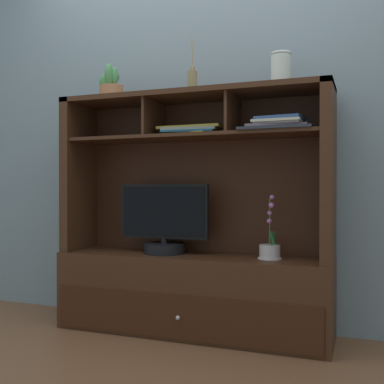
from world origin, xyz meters
name	(u,v)px	position (x,y,z in m)	size (l,w,h in m)	color
floor_plane	(192,334)	(0.00, 0.00, -0.01)	(6.00, 6.00, 0.02)	brown
back_wall	(205,102)	(0.00, 0.23, 1.40)	(6.00, 0.02, 2.80)	gray
media_console	(193,260)	(0.00, 0.01, 0.43)	(1.61, 0.44, 1.41)	#432515
tv_monitor	(164,225)	(-0.18, -0.01, 0.63)	(0.56, 0.25, 0.42)	black
potted_orchid	(270,249)	(0.46, -0.01, 0.51)	(0.13, 0.13, 0.36)	silver
magazine_stack_left	(191,131)	(-0.01, 0.00, 1.19)	(0.39, 0.28, 0.05)	gold
magazine_stack_centre	(278,125)	(0.51, -0.06, 1.19)	(0.39, 0.24, 0.07)	#2B2E39
diffuser_bottle	(192,82)	(0.00, 0.01, 1.48)	(0.06, 0.06, 0.33)	#8E7B4F
potted_succulent	(111,86)	(-0.53, -0.03, 1.49)	(0.17, 0.17, 0.21)	#B17249
ceramic_vase	(281,69)	(0.52, -0.01, 1.51)	(0.11, 0.11, 0.18)	silver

